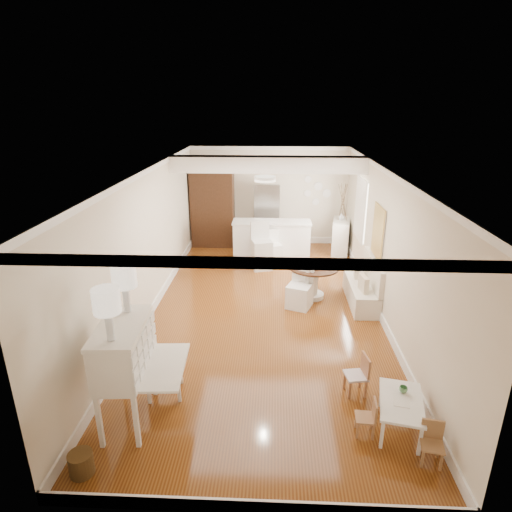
# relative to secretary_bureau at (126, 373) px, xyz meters

# --- Properties ---
(room) EXTENTS (9.00, 9.04, 2.82)m
(room) POSITION_rel_secretary_bureau_xyz_m (1.74, 3.48, 1.28)
(room) COLOR brown
(room) RESTS_ON ground
(secretary_bureau) EXTENTS (1.17, 1.19, 1.41)m
(secretary_bureau) POSITION_rel_secretary_bureau_xyz_m (0.00, 0.00, 0.00)
(secretary_bureau) COLOR white
(secretary_bureau) RESTS_ON ground
(gustavian_armchair) EXTENTS (0.60, 0.60, 0.93)m
(gustavian_armchair) POSITION_rel_secretary_bureau_xyz_m (0.34, 0.54, -0.24)
(gustavian_armchair) COLOR white
(gustavian_armchair) RESTS_ON ground
(wicker_basket) EXTENTS (0.32, 0.32, 0.28)m
(wicker_basket) POSITION_rel_secretary_bureau_xyz_m (-0.27, -0.91, -0.57)
(wicker_basket) COLOR #523819
(wicker_basket) RESTS_ON ground
(kids_table) EXTENTS (0.70, 0.96, 0.44)m
(kids_table) POSITION_rel_secretary_bureau_xyz_m (3.50, -0.04, -0.49)
(kids_table) COLOR silver
(kids_table) RESTS_ON ground
(kids_chair_a) EXTENTS (0.26, 0.26, 0.50)m
(kids_chair_a) POSITION_rel_secretary_bureau_xyz_m (3.04, -0.15, -0.45)
(kids_chair_a) COLOR #9C6D47
(kids_chair_a) RESTS_ON ground
(kids_chair_b) EXTENTS (0.34, 0.34, 0.62)m
(kids_chair_b) POSITION_rel_secretary_bureau_xyz_m (3.06, 0.66, -0.39)
(kids_chair_b) COLOR #A36C4A
(kids_chair_b) RESTS_ON ground
(kids_chair_c) EXTENTS (0.30, 0.30, 0.53)m
(kids_chair_c) POSITION_rel_secretary_bureau_xyz_m (3.72, -0.58, -0.44)
(kids_chair_c) COLOR #996D45
(kids_chair_c) RESTS_ON ground
(banquette) EXTENTS (0.52, 1.60, 0.98)m
(banquette) POSITION_rel_secretary_bureau_xyz_m (3.69, 3.66, -0.21)
(banquette) COLOR silver
(banquette) RESTS_ON ground
(dining_table) EXTENTS (1.12, 1.12, 0.72)m
(dining_table) POSITION_rel_secretary_bureau_xyz_m (2.71, 3.86, -0.34)
(dining_table) COLOR #412415
(dining_table) RESTS_ON ground
(slip_chair_near) EXTENTS (0.60, 0.61, 0.96)m
(slip_chair_near) POSITION_rel_secretary_bureau_xyz_m (2.40, 3.41, -0.22)
(slip_chair_near) COLOR white
(slip_chair_near) RESTS_ON ground
(slip_chair_far) EXTENTS (0.57, 0.57, 0.84)m
(slip_chair_far) POSITION_rel_secretary_bureau_xyz_m (2.52, 3.75, -0.28)
(slip_chair_far) COLOR silver
(slip_chair_far) RESTS_ON ground
(breakfast_counter) EXTENTS (2.05, 0.65, 1.03)m
(breakfast_counter) POSITION_rel_secretary_bureau_xyz_m (1.80, 6.26, -0.19)
(breakfast_counter) COLOR white
(breakfast_counter) RESTS_ON ground
(bar_stool_left) EXTENTS (0.58, 0.58, 1.18)m
(bar_stool_left) POSITION_rel_secretary_bureau_xyz_m (1.56, 5.51, -0.12)
(bar_stool_left) COLOR silver
(bar_stool_left) RESTS_ON ground
(bar_stool_right) EXTENTS (0.47, 0.47, 0.92)m
(bar_stool_right) POSITION_rel_secretary_bureau_xyz_m (1.85, 5.72, -0.25)
(bar_stool_right) COLOR white
(bar_stool_right) RESTS_ON ground
(pantry_cabinet) EXTENTS (1.20, 0.60, 2.30)m
(pantry_cabinet) POSITION_rel_secretary_bureau_xyz_m (0.10, 7.34, 0.45)
(pantry_cabinet) COLOR #381E11
(pantry_cabinet) RESTS_ON ground
(fridge) EXTENTS (0.75, 0.65, 1.80)m
(fridge) POSITION_rel_secretary_bureau_xyz_m (2.00, 7.31, 0.20)
(fridge) COLOR silver
(fridge) RESTS_ON ground
(sideboard) EXTENTS (0.58, 1.02, 0.92)m
(sideboard) POSITION_rel_secretary_bureau_xyz_m (3.70, 6.85, -0.24)
(sideboard) COLOR beige
(sideboard) RESTS_ON ground
(pencil_cup) EXTENTS (0.11, 0.11, 0.08)m
(pencil_cup) POSITION_rel_secretary_bureau_xyz_m (3.57, 0.13, -0.23)
(pencil_cup) COLOR #538F59
(pencil_cup) RESTS_ON kids_table
(branch_vase) EXTENTS (0.19, 0.19, 0.18)m
(branch_vase) POSITION_rel_secretary_bureau_xyz_m (3.69, 6.89, 0.31)
(branch_vase) COLOR white
(branch_vase) RESTS_ON sideboard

